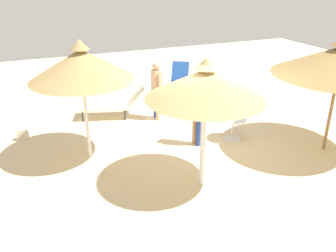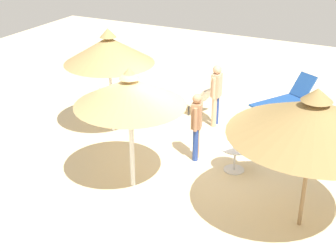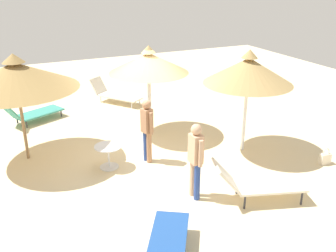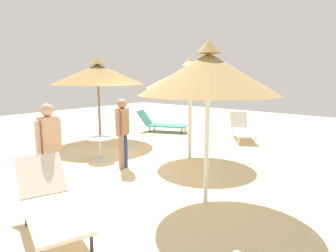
# 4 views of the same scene
# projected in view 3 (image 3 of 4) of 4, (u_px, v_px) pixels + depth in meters

# --- Properties ---
(ground) EXTENTS (24.00, 24.00, 0.10)m
(ground) POSITION_uv_depth(u_px,v_px,m) (144.00, 151.00, 10.30)
(ground) COLOR beige
(parasol_umbrella_near_right) EXTENTS (2.27, 2.27, 2.73)m
(parasol_umbrella_near_right) POSITION_uv_depth(u_px,v_px,m) (248.00, 71.00, 9.47)
(parasol_umbrella_near_right) COLOR white
(parasol_umbrella_near_right) RESTS_ON ground
(parasol_umbrella_edge) EXTENTS (2.96, 2.96, 2.73)m
(parasol_umbrella_edge) POSITION_uv_depth(u_px,v_px,m) (16.00, 76.00, 8.99)
(parasol_umbrella_edge) COLOR olive
(parasol_umbrella_edge) RESTS_ON ground
(parasol_umbrella_front) EXTENTS (2.25, 2.25, 2.63)m
(parasol_umbrella_front) POSITION_uv_depth(u_px,v_px,m) (149.00, 63.00, 10.54)
(parasol_umbrella_front) COLOR white
(parasol_umbrella_front) RESTS_ON ground
(lounge_chair_back) EXTENTS (2.01, 1.41, 0.82)m
(lounge_chair_back) POSITION_uv_depth(u_px,v_px,m) (31.00, 113.00, 12.04)
(lounge_chair_back) COLOR teal
(lounge_chair_back) RESTS_ON ground
(lounge_chair_near_left) EXTENTS (2.03, 1.24, 0.90)m
(lounge_chair_near_left) POSITION_uv_depth(u_px,v_px,m) (256.00, 182.00, 7.87)
(lounge_chair_near_left) COLOR silver
(lounge_chair_near_left) RESTS_ON ground
(lounge_chair_center) EXTENTS (1.56, 2.04, 0.99)m
(lounge_chair_center) POSITION_uv_depth(u_px,v_px,m) (166.00, 249.00, 5.96)
(lounge_chair_center) COLOR #1E478C
(lounge_chair_center) RESTS_ON ground
(lounge_chair_far_left) EXTENTS (1.66, 1.96, 0.83)m
(lounge_chair_far_left) POSITION_uv_depth(u_px,v_px,m) (114.00, 94.00, 13.89)
(lounge_chair_far_left) COLOR silver
(lounge_chair_far_left) RESTS_ON ground
(person_standing_far_right) EXTENTS (0.23, 0.48, 1.69)m
(person_standing_far_right) POSITION_uv_depth(u_px,v_px,m) (196.00, 157.00, 7.77)
(person_standing_far_right) COLOR navy
(person_standing_far_right) RESTS_ON ground
(person_standing_near_right) EXTENTS (0.27, 0.43, 1.64)m
(person_standing_near_right) POSITION_uv_depth(u_px,v_px,m) (147.00, 128.00, 9.33)
(person_standing_near_right) COLOR #A57554
(person_standing_near_right) RESTS_ON ground
(handbag) EXTENTS (0.29, 0.17, 0.43)m
(handbag) POSITION_uv_depth(u_px,v_px,m) (325.00, 158.00, 9.47)
(handbag) COLOR beige
(handbag) RESTS_ON ground
(side_table_round) EXTENTS (0.67, 0.67, 0.58)m
(side_table_round) POSITION_uv_depth(u_px,v_px,m) (108.00, 153.00, 9.22)
(side_table_round) COLOR silver
(side_table_round) RESTS_ON ground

